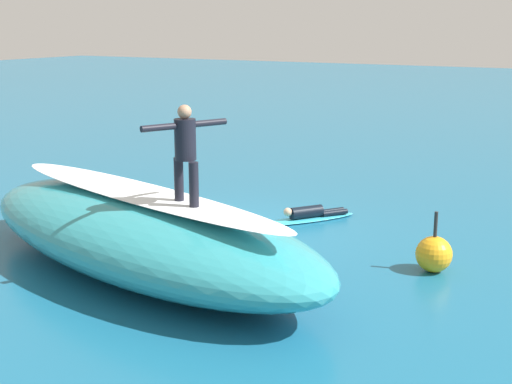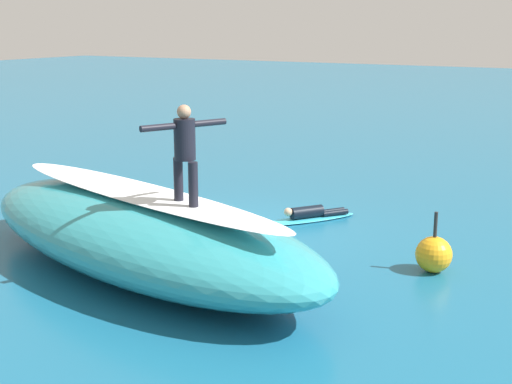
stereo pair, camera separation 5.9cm
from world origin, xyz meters
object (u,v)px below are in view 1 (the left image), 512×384
at_px(surfboard_riding, 187,206).
at_px(surfer_paddling, 311,212).
at_px(surfer_riding, 185,147).
at_px(surfboard_paddling, 306,219).
at_px(buoy_marker, 434,254).

relative_size(surfboard_riding, surfer_paddling, 1.64).
bearing_deg(surfer_riding, surfboard_paddling, -63.82).
bearing_deg(surfer_riding, surfboard_riding, -154.73).
height_order(surfboard_riding, surfboard_paddling, surfboard_riding).
bearing_deg(buoy_marker, surfboard_paddling, -29.15).
bearing_deg(buoy_marker, surfer_riding, 40.25).
distance_m(surfboard_paddling, surfer_paddling, 0.20).
bearing_deg(surfer_riding, buoy_marker, -114.48).
relative_size(surfer_paddling, buoy_marker, 1.24).
relative_size(surfboard_paddling, surfer_paddling, 1.78).
height_order(surfer_riding, buoy_marker, surfer_riding).
distance_m(surfboard_riding, surfboard_paddling, 4.94).
height_order(surfboard_riding, surfer_riding, surfer_riding).
distance_m(surfer_riding, surfer_paddling, 5.32).
distance_m(surfer_riding, buoy_marker, 4.85).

